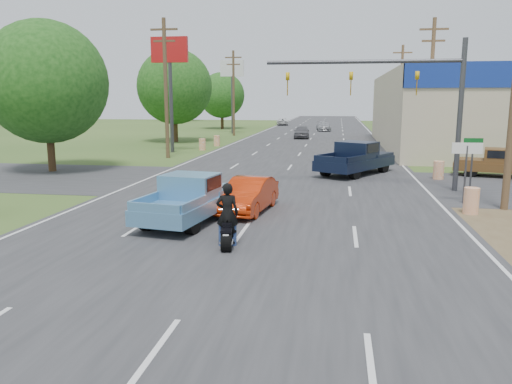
% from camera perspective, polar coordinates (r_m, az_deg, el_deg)
% --- Properties ---
extents(ground, '(200.00, 200.00, 0.00)m').
position_cam_1_polar(ground, '(9.08, -11.48, -17.55)').
color(ground, '#375321').
rests_on(ground, ground).
extents(main_road, '(15.00, 180.00, 0.02)m').
position_cam_1_polar(main_road, '(47.74, 5.73, 5.33)').
color(main_road, '#2D2D30').
rests_on(main_road, ground).
extents(cross_road, '(120.00, 10.00, 0.02)m').
position_cam_1_polar(cross_road, '(25.98, 2.62, 1.09)').
color(cross_road, '#2D2D30').
rests_on(cross_road, ground).
extents(utility_pole_2, '(2.00, 0.28, 10.00)m').
position_cam_1_polar(utility_pole_2, '(39.03, 19.34, 11.47)').
color(utility_pole_2, '#4C3823').
rests_on(utility_pole_2, ground).
extents(utility_pole_3, '(2.00, 0.28, 10.00)m').
position_cam_1_polar(utility_pole_3, '(56.85, 16.22, 11.14)').
color(utility_pole_3, '#4C3823').
rests_on(utility_pole_3, ground).
extents(utility_pole_5, '(2.00, 0.28, 10.00)m').
position_cam_1_polar(utility_pole_5, '(37.61, -10.28, 11.94)').
color(utility_pole_5, '#4C3823').
rests_on(utility_pole_5, ground).
extents(utility_pole_6, '(2.00, 0.28, 10.00)m').
position_cam_1_polar(utility_pole_6, '(60.77, -2.58, 11.46)').
color(utility_pole_6, '#4C3823').
rests_on(utility_pole_6, ground).
extents(tree_0, '(7.14, 7.14, 8.84)m').
position_cam_1_polar(tree_0, '(32.30, -22.87, 11.48)').
color(tree_0, '#422D19').
rests_on(tree_0, ground).
extents(tree_1, '(7.56, 7.56, 9.36)m').
position_cam_1_polar(tree_1, '(52.15, -9.30, 11.79)').
color(tree_1, '#422D19').
rests_on(tree_1, ground).
extents(tree_2, '(6.72, 6.72, 8.32)m').
position_cam_1_polar(tree_2, '(75.45, -3.91, 10.97)').
color(tree_2, '#422D19').
rests_on(tree_2, ground).
extents(tree_4, '(9.24, 9.24, 11.44)m').
position_cam_1_polar(tree_4, '(100.83, -26.29, 10.86)').
color(tree_4, '#422D19').
rests_on(tree_4, ground).
extents(tree_5, '(7.98, 7.98, 9.88)m').
position_cam_1_polar(tree_5, '(105.98, 24.52, 10.42)').
color(tree_5, '#422D19').
rests_on(tree_5, ground).
extents(tree_6, '(8.82, 8.82, 10.92)m').
position_cam_1_polar(tree_6, '(107.66, -8.70, 11.54)').
color(tree_6, '#422D19').
rests_on(tree_6, ground).
extents(barrel_0, '(0.56, 0.56, 1.00)m').
position_cam_1_polar(barrel_0, '(20.45, 23.38, -0.93)').
color(barrel_0, orange).
rests_on(barrel_0, ground).
extents(barrel_1, '(0.56, 0.56, 1.00)m').
position_cam_1_polar(barrel_1, '(28.73, 20.14, 2.35)').
color(barrel_1, orange).
rests_on(barrel_1, ground).
extents(barrel_2, '(0.56, 0.56, 1.00)m').
position_cam_1_polar(barrel_2, '(43.18, -6.16, 5.43)').
color(barrel_2, orange).
rests_on(barrel_2, ground).
extents(barrel_3, '(0.56, 0.56, 1.00)m').
position_cam_1_polar(barrel_3, '(46.96, -4.50, 5.86)').
color(barrel_3, orange).
rests_on(barrel_3, ground).
extents(pole_sign_left_near, '(3.00, 0.35, 9.20)m').
position_cam_1_polar(pole_sign_left_near, '(41.80, -9.82, 14.33)').
color(pole_sign_left_near, '#3F3F44').
rests_on(pole_sign_left_near, ground).
extents(pole_sign_left_far, '(3.00, 0.35, 9.20)m').
position_cam_1_polar(pole_sign_left_far, '(64.94, -2.74, 13.03)').
color(pole_sign_left_far, '#3F3F44').
rests_on(pole_sign_left_far, ground).
extents(lane_sign, '(1.20, 0.08, 2.52)m').
position_cam_1_polar(lane_sign, '(22.21, 22.92, 3.61)').
color(lane_sign, '#3F3F44').
rests_on(lane_sign, ground).
extents(street_name_sign, '(0.80, 0.08, 2.61)m').
position_cam_1_polar(street_name_sign, '(23.84, 23.45, 3.27)').
color(street_name_sign, '#3F3F44').
rests_on(street_name_sign, ground).
extents(signal_mast, '(9.12, 0.40, 7.00)m').
position_cam_1_polar(signal_mast, '(24.64, 16.29, 11.37)').
color(signal_mast, '#3F3F44').
rests_on(signal_mast, ground).
extents(red_convertible, '(1.89, 4.10, 1.30)m').
position_cam_1_polar(red_convertible, '(19.06, -0.85, -0.38)').
color(red_convertible, '#BA2908').
rests_on(red_convertible, ground).
extents(motorcycle, '(0.67, 1.93, 0.98)m').
position_cam_1_polar(motorcycle, '(14.63, -3.28, -4.61)').
color(motorcycle, black).
rests_on(motorcycle, ground).
extents(rider, '(0.71, 0.53, 1.79)m').
position_cam_1_polar(rider, '(14.56, -3.29, -2.81)').
color(rider, black).
rests_on(rider, ground).
extents(blue_pickup, '(2.72, 5.32, 1.68)m').
position_cam_1_polar(blue_pickup, '(17.76, -7.44, -0.61)').
color(blue_pickup, black).
rests_on(blue_pickup, ground).
extents(navy_pickup, '(4.80, 6.00, 1.89)m').
position_cam_1_polar(navy_pickup, '(29.45, 11.45, 3.85)').
color(navy_pickup, black).
rests_on(navy_pickup, ground).
extents(brown_pickup, '(5.08, 3.00, 1.58)m').
position_cam_1_polar(brown_pickup, '(30.98, 25.86, 3.04)').
color(brown_pickup, black).
rests_on(brown_pickup, ground).
extents(distant_car_grey, '(1.92, 4.30, 1.44)m').
position_cam_1_polar(distant_car_grey, '(56.75, 5.24, 6.86)').
color(distant_car_grey, '#58585D').
rests_on(distant_car_grey, ground).
extents(distant_car_silver, '(2.31, 4.61, 1.29)m').
position_cam_1_polar(distant_car_silver, '(70.71, 7.72, 7.45)').
color(distant_car_silver, '#999A9E').
rests_on(distant_car_silver, ground).
extents(distant_car_white, '(2.34, 4.38, 1.17)m').
position_cam_1_polar(distant_car_white, '(86.29, 3.06, 8.01)').
color(distant_car_white, silver).
rests_on(distant_car_white, ground).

